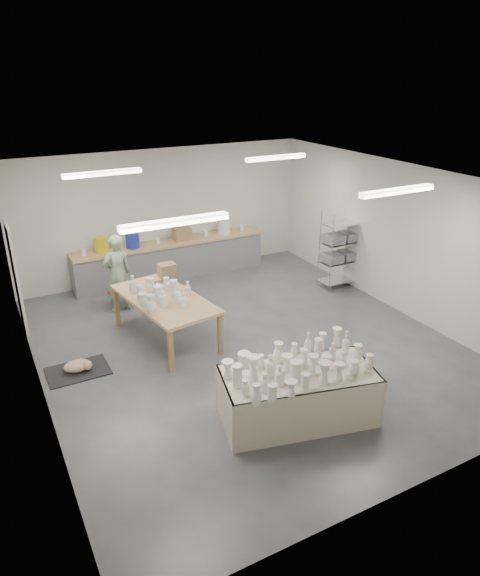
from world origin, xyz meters
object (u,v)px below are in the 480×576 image
drying_table (297,393)px  red_stool (116,291)px  potter (117,273)px  work_table (163,296)px

drying_table → red_stool: 5.13m
potter → drying_table: bearing=94.5°
drying_table → red_stool: size_ratio=5.94×
work_table → red_stool: work_table is taller
drying_table → potter: potter is taller
drying_table → red_stool: bearing=117.4°
drying_table → red_stool: (-1.23, 4.98, -0.12)m
work_table → potter: bearing=96.2°
work_table → red_stool: (-0.41, 1.82, -0.54)m
work_table → drying_table: bearing=-84.0°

